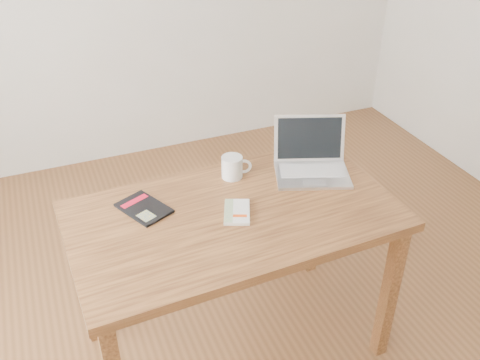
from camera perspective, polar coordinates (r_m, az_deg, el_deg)
name	(u,v)px	position (r m, az deg, el deg)	size (l,w,h in m)	color
room	(238,69)	(1.73, -0.23, 11.80)	(4.04, 4.04, 2.70)	brown
desk	(234,230)	(2.13, -0.64, -5.40)	(1.29, 0.77, 0.75)	brown
white_guidebook	(237,212)	(2.06, -0.34, -3.43)	(0.15, 0.18, 0.01)	silver
black_guidebook	(144,208)	(2.12, -10.23, -2.97)	(0.21, 0.25, 0.01)	black
laptop	(311,161)	(2.32, 7.60, 1.99)	(0.39, 0.36, 0.21)	silver
coffee_mug	(233,167)	(2.26, -0.77, 1.43)	(0.13, 0.09, 0.10)	white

